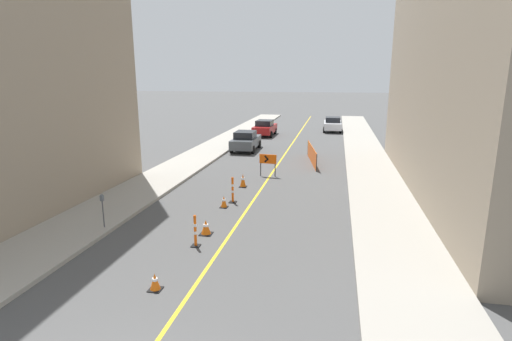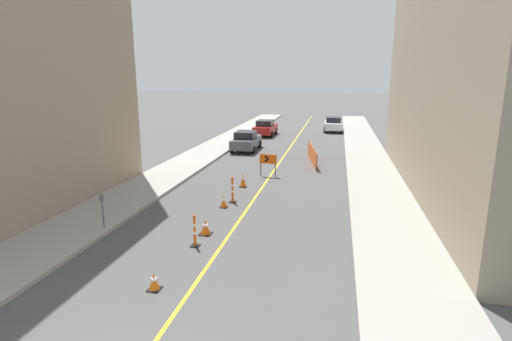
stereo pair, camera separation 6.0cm
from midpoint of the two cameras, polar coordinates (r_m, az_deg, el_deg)
lane_stripe at (r=33.65m, az=4.67°, el=3.18°), size 0.12×56.28×0.01m
sidewalk_left at (r=34.86m, az=-5.40°, el=3.64°), size 3.11×56.28×0.15m
sidewalk_right at (r=33.50m, az=15.14°, el=2.84°), size 3.11×56.28×0.15m
building_facade_right at (r=22.69m, az=29.97°, el=14.31°), size 6.00×22.09×13.94m
traffic_cone_nearest at (r=12.03m, az=-14.38°, el=-15.15°), size 0.37×0.37×0.51m
traffic_cone_second at (r=15.49m, az=-7.28°, el=-8.05°), size 0.47×0.47×0.57m
traffic_cone_third at (r=18.47m, az=-4.70°, el=-4.46°), size 0.35×0.35×0.56m
traffic_cone_fourth at (r=21.76m, az=-1.96°, el=-1.44°), size 0.40×0.40×0.72m
delineator_post_front at (r=14.42m, az=-8.78°, el=-8.80°), size 0.31×0.31×1.18m
delineator_post_rear at (r=19.07m, az=-3.45°, el=-3.00°), size 0.34×0.34×1.26m
arrow_barricade_primary at (r=23.96m, az=1.64°, el=1.47°), size 1.04×0.16×1.34m
safety_mesh_fence at (r=28.13m, az=7.92°, el=2.27°), size 0.98×5.53×1.14m
parked_car_curb_near at (r=32.47m, az=-1.53°, el=4.27°), size 1.94×4.32×1.59m
parked_car_curb_mid at (r=40.73m, az=1.23°, el=6.12°), size 1.95×4.35×1.59m
parked_car_curb_far at (r=44.69m, az=10.85°, el=6.53°), size 1.95×4.35×1.59m
parking_meter_near_curb at (r=16.54m, az=-21.20°, el=-4.47°), size 0.12×0.11×1.35m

